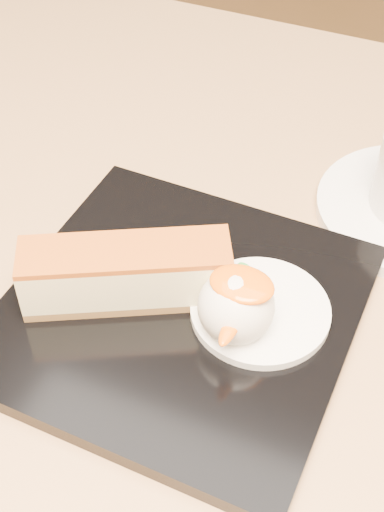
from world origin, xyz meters
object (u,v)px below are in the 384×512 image
at_px(dessert_plate, 180,312).
at_px(cheesecake, 126,273).
at_px(table, 151,414).
at_px(ice_cream_scoop, 236,306).

height_order(dessert_plate, cheesecake, cheesecake).
bearing_deg(table, cheesecake, -96.37).
height_order(table, ice_cream_scoop, ice_cream_scoop).
xyz_separation_m(cheesecake, ice_cream_scoop, (0.08, 0.00, 0.00)).
distance_m(cheesecake, ice_cream_scoop, 0.08).
distance_m(dessert_plate, cheesecake, 0.04).
relative_size(dessert_plate, ice_cream_scoop, 4.64).
xyz_separation_m(table, cheesecake, (-0.00, -0.02, 0.19)).
bearing_deg(dessert_plate, ice_cream_scoop, -7.13).
bearing_deg(table, ice_cream_scoop, -11.58).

